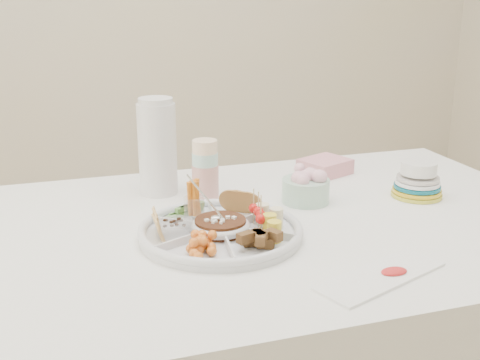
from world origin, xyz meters
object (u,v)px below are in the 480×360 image
object	(u,v)px
thermos	(157,146)
plate_stack	(418,181)
dining_table	(279,349)
party_tray	(220,229)

from	to	relation	value
thermos	plate_stack	size ratio (longest dim) A/B	1.98
plate_stack	dining_table	bearing A→B (deg)	-173.08
party_tray	thermos	world-z (taller)	thermos
dining_table	party_tray	xyz separation A→B (m)	(-0.18, -0.06, 0.40)
dining_table	plate_stack	world-z (taller)	plate_stack
party_tray	dining_table	bearing A→B (deg)	19.62
thermos	dining_table	bearing A→B (deg)	-49.49
party_tray	thermos	distance (m)	0.39
plate_stack	party_tray	bearing A→B (deg)	-169.15
dining_table	party_tray	bearing A→B (deg)	-160.38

